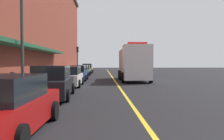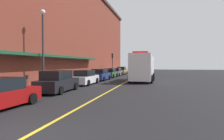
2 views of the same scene
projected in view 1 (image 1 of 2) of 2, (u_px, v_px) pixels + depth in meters
ground_plane at (113, 78)px, 28.28m from camera, size 112.00×112.00×0.00m
sidewalk_left at (61, 78)px, 28.01m from camera, size 2.40×70.00×0.15m
lane_center_stripe at (113, 78)px, 28.28m from camera, size 0.16×70.00×0.01m
brick_building_left at (11, 8)px, 26.52m from camera, size 9.32×64.00×16.04m
parked_car_0 at (7, 106)px, 6.32m from camera, size 2.10×4.74×1.58m
parked_car_1 at (53, 83)px, 12.81m from camera, size 2.19×4.96×1.75m
parked_car_2 at (70, 77)px, 19.00m from camera, size 2.00×4.69×1.60m
parked_car_3 at (77, 73)px, 25.07m from camera, size 2.13×4.70×1.60m
parked_car_4 at (81, 71)px, 31.24m from camera, size 2.06×4.27×1.56m
parked_car_5 at (84, 70)px, 36.23m from camera, size 2.06×4.28×1.53m
parked_car_6 at (87, 69)px, 42.22m from camera, size 2.02×4.26×1.68m
box_truck at (133, 63)px, 24.89m from camera, size 2.99×8.24×3.77m
parking_meter_0 at (79, 67)px, 42.37m from camera, size 0.14×0.18×1.33m
parking_meter_1 at (79, 67)px, 41.85m from camera, size 0.14×0.18×1.33m
parking_meter_2 at (73, 68)px, 33.49m from camera, size 0.14×0.18×1.33m
parking_meter_3 at (13, 82)px, 10.64m from camera, size 0.14×0.18×1.33m
street_lamp_left at (22, 19)px, 13.67m from camera, size 0.44×0.44×6.94m
traffic_light_near at (78, 55)px, 38.63m from camera, size 0.38×0.36×4.30m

